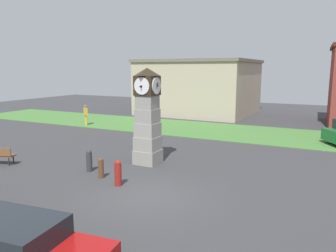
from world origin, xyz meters
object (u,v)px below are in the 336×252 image
Objects in this scene: car_by_building at (20,249)px; pedestrian_near_bench at (86,114)px; bollard_far_row at (118,173)px; clock_tower at (148,119)px; bollard_near_tower at (89,160)px; bollard_mid_row at (101,168)px.

pedestrian_near_bench is at bearing 126.49° from car_by_building.
clock_tower is at bearing 99.01° from bollard_far_row.
bollard_near_tower is 0.59× the size of pedestrian_near_bench.
bollard_mid_row is (-0.70, -2.91, -1.84)m from clock_tower.
clock_tower is at bearing 53.47° from bollard_near_tower.
pedestrian_near_bench reaches higher than car_by_building.
bollard_far_row is at bearing -21.06° from bollard_mid_row.
bollard_mid_row is 0.52× the size of pedestrian_near_bench.
pedestrian_near_bench is (-8.72, 10.03, 0.49)m from bollard_near_tower.
bollard_mid_row is 1.33m from bollard_far_row.
bollard_far_row is 15.60m from pedestrian_near_bench.
bollard_near_tower is 0.96× the size of bollard_far_row.
bollard_far_row is 0.61× the size of pedestrian_near_bench.
clock_tower is at bearing 76.47° from bollard_mid_row.
bollard_near_tower is (-1.78, -2.41, -1.77)m from clock_tower.
car_by_building is 21.19m from pedestrian_near_bench.
bollard_near_tower is at bearing -48.98° from pedestrian_near_bench.
clock_tower is 4.64× the size of bollard_near_tower.
pedestrian_near_bench is (-11.04, 11.01, 0.47)m from bollard_far_row.
pedestrian_near_bench is at bearing 131.02° from bollard_near_tower.
pedestrian_near_bench is at bearing 132.94° from bollard_mid_row.
bollard_mid_row is at bearing -47.06° from pedestrian_near_bench.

